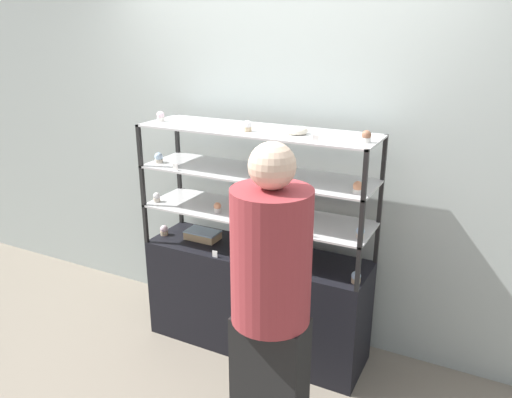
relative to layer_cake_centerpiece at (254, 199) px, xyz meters
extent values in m
plane|color=gray|center=(0.05, -0.08, -1.04)|extent=(20.00, 20.00, 0.00)
cube|color=#A8B2AD|center=(0.05, 0.29, 0.26)|extent=(8.00, 0.05, 2.60)
cube|color=black|center=(0.05, -0.08, -0.68)|extent=(1.49, 0.43, 0.71)
cube|color=black|center=(-0.68, 0.13, -0.19)|extent=(0.02, 0.02, 0.27)
cube|color=black|center=(0.78, 0.13, -0.19)|extent=(0.02, 0.02, 0.27)
cube|color=black|center=(-0.68, -0.28, -0.19)|extent=(0.02, 0.02, 0.27)
cube|color=black|center=(0.78, -0.28, -0.19)|extent=(0.02, 0.02, 0.27)
cube|color=silver|center=(0.05, -0.08, -0.07)|extent=(1.49, 0.43, 0.01)
cube|color=black|center=(-0.68, 0.13, 0.08)|extent=(0.02, 0.02, 0.27)
cube|color=black|center=(0.78, 0.13, 0.08)|extent=(0.02, 0.02, 0.27)
cube|color=black|center=(-0.68, -0.28, 0.08)|extent=(0.02, 0.02, 0.27)
cube|color=black|center=(0.78, -0.28, 0.08)|extent=(0.02, 0.02, 0.27)
cube|color=silver|center=(0.05, -0.08, 0.20)|extent=(1.49, 0.43, 0.01)
cube|color=black|center=(-0.68, 0.13, 0.34)|extent=(0.02, 0.02, 0.27)
cube|color=black|center=(0.78, 0.13, 0.34)|extent=(0.02, 0.02, 0.27)
cube|color=black|center=(-0.68, -0.28, 0.34)|extent=(0.02, 0.02, 0.27)
cube|color=black|center=(0.78, -0.28, 0.34)|extent=(0.02, 0.02, 0.27)
cube|color=silver|center=(0.05, -0.08, 0.47)|extent=(1.49, 0.43, 0.01)
cylinder|color=#C66660|center=(0.00, 0.00, -0.01)|extent=(0.21, 0.21, 0.10)
cylinder|color=#F4EAB2|center=(0.00, 0.00, 0.05)|extent=(0.22, 0.22, 0.02)
cube|color=#DBBC84|center=(-0.37, -0.06, -0.30)|extent=(0.23, 0.14, 0.05)
cube|color=silver|center=(-0.37, -0.06, -0.27)|extent=(0.23, 0.14, 0.01)
cylinder|color=#CCB28C|center=(-0.65, -0.13, -0.31)|extent=(0.05, 0.05, 0.03)
sphere|color=silver|center=(-0.65, -0.13, -0.28)|extent=(0.05, 0.05, 0.05)
cylinder|color=white|center=(0.06, -0.12, -0.31)|extent=(0.05, 0.05, 0.03)
sphere|color=silver|center=(0.06, -0.12, -0.28)|extent=(0.05, 0.05, 0.05)
cylinder|color=white|center=(0.41, -0.14, -0.31)|extent=(0.05, 0.05, 0.03)
sphere|color=white|center=(0.41, -0.14, -0.28)|extent=(0.05, 0.05, 0.05)
cylinder|color=#CCB28C|center=(0.75, -0.19, -0.31)|extent=(0.05, 0.05, 0.03)
sphere|color=silver|center=(0.75, -0.19, -0.28)|extent=(0.05, 0.05, 0.05)
cube|color=white|center=(-0.14, -0.27, -0.31)|extent=(0.04, 0.00, 0.04)
cylinder|color=beige|center=(-0.65, -0.19, -0.05)|extent=(0.05, 0.05, 0.03)
sphere|color=white|center=(-0.65, -0.19, -0.02)|extent=(0.05, 0.05, 0.05)
cylinder|color=white|center=(-0.18, -0.17, -0.05)|extent=(0.05, 0.05, 0.03)
sphere|color=#E5996B|center=(-0.18, -0.17, -0.02)|extent=(0.05, 0.05, 0.05)
cylinder|color=#CCB28C|center=(0.29, -0.18, -0.05)|extent=(0.05, 0.05, 0.03)
sphere|color=silver|center=(0.29, -0.18, -0.02)|extent=(0.05, 0.05, 0.05)
cylinder|color=beige|center=(0.75, -0.16, -0.05)|extent=(0.05, 0.05, 0.03)
sphere|color=silver|center=(0.75, -0.16, -0.02)|extent=(0.05, 0.05, 0.05)
cube|color=white|center=(0.50, -0.27, -0.04)|extent=(0.04, 0.00, 0.04)
cylinder|color=beige|center=(-0.63, -0.16, 0.22)|extent=(0.05, 0.05, 0.02)
sphere|color=silver|center=(-0.63, -0.16, 0.25)|extent=(0.06, 0.06, 0.06)
cylinder|color=beige|center=(0.06, -0.14, 0.22)|extent=(0.05, 0.05, 0.02)
sphere|color=#E5996B|center=(0.06, -0.14, 0.25)|extent=(0.06, 0.06, 0.06)
cylinder|color=white|center=(0.73, -0.19, 0.22)|extent=(0.05, 0.05, 0.02)
sphere|color=#E5996B|center=(0.73, -0.19, 0.25)|extent=(0.06, 0.06, 0.06)
cube|color=white|center=(-0.42, -0.27, 0.23)|extent=(0.04, 0.00, 0.04)
cylinder|color=white|center=(-0.63, -0.12, 0.49)|extent=(0.05, 0.05, 0.03)
sphere|color=silver|center=(-0.63, -0.12, 0.52)|extent=(0.05, 0.05, 0.05)
cylinder|color=#CCB28C|center=(0.04, -0.16, 0.49)|extent=(0.05, 0.05, 0.03)
sphere|color=white|center=(0.04, -0.16, 0.52)|extent=(0.05, 0.05, 0.05)
cylinder|color=white|center=(0.74, -0.13, 0.49)|extent=(0.05, 0.05, 0.03)
sphere|color=#8C5B42|center=(0.74, -0.13, 0.52)|extent=(0.05, 0.05, 0.05)
cube|color=white|center=(0.50, -0.27, 0.50)|extent=(0.04, 0.00, 0.04)
torus|color=#EFE5CC|center=(0.33, -0.09, 0.50)|extent=(0.12, 0.12, 0.04)
cube|color=black|center=(0.51, -0.82, -0.66)|extent=(0.36, 0.20, 0.76)
cylinder|color=#993338|center=(0.51, -0.82, 0.05)|extent=(0.38, 0.38, 0.66)
sphere|color=beige|center=(0.51, -0.82, 0.49)|extent=(0.22, 0.22, 0.22)
camera|label=1|loc=(1.41, -2.72, 1.06)|focal=35.00mm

